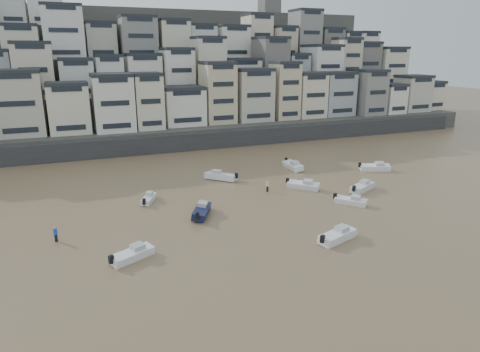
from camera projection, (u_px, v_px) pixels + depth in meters
name	position (u px, v px, depth m)	size (l,w,h in m)	color
harbor_wall	(187.00, 142.00, 88.88)	(140.00, 3.00, 3.50)	#38383A
hillside	(165.00, 76.00, 122.85)	(141.04, 66.00, 50.00)	#4C4C47
boat_a	(337.00, 234.00, 46.28)	(5.42, 1.77, 1.48)	white
boat_b	(351.00, 200.00, 57.26)	(4.57, 1.50, 1.25)	white
boat_c	(202.00, 210.00, 53.34)	(5.54, 1.81, 1.51)	#121839
boat_d	(362.00, 186.00, 63.00)	(5.43, 1.78, 1.48)	silver
boat_e	(303.00, 184.00, 63.73)	(5.23, 1.71, 1.43)	silver
boat_f	(148.00, 198.00, 58.35)	(4.21, 1.38, 1.15)	white
boat_g	(375.00, 167.00, 73.44)	(5.52, 1.81, 1.51)	white
boat_h	(221.00, 175.00, 68.34)	(5.78, 1.89, 1.58)	silver
boat_i	(293.00, 165.00, 74.52)	(5.54, 1.81, 1.51)	white
boat_j	(132.00, 253.00, 42.07)	(4.91, 1.61, 1.34)	white
person_blue	(56.00, 234.00, 46.00)	(0.44, 0.44, 1.74)	blue
person_pink	(268.00, 186.00, 62.46)	(0.44, 0.44, 1.74)	#F7AEB7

